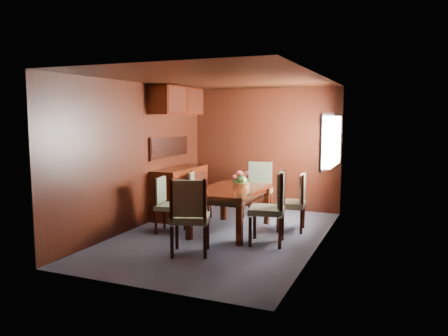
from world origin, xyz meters
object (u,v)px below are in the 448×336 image
at_px(sideboard, 180,192).
at_px(chair_right_near, 273,204).
at_px(flower_centerpiece, 241,179).
at_px(dining_table, 231,195).
at_px(chair_head, 189,212).
at_px(chair_left_near, 166,201).

height_order(sideboard, chair_right_near, chair_right_near).
height_order(chair_right_near, flower_centerpiece, chair_right_near).
relative_size(dining_table, chair_head, 1.42).
distance_m(dining_table, chair_right_near, 0.93).
distance_m(sideboard, chair_left_near, 1.19).
relative_size(sideboard, chair_left_near, 1.55).
bearing_deg(sideboard, flower_centerpiece, -21.12).
height_order(sideboard, dining_table, sideboard).
distance_m(chair_left_near, chair_right_near, 1.76).
distance_m(chair_right_near, flower_centerpiece, 0.93).
relative_size(dining_table, chair_right_near, 1.40).
bearing_deg(chair_right_near, dining_table, 52.39).
relative_size(dining_table, flower_centerpiece, 5.33).
relative_size(chair_right_near, chair_head, 1.02).
bearing_deg(flower_centerpiece, dining_table, -131.02).
bearing_deg(flower_centerpiece, sideboard, 158.88).
height_order(dining_table, chair_head, chair_head).
relative_size(chair_head, flower_centerpiece, 3.77).
bearing_deg(sideboard, chair_head, -58.89).
xyz_separation_m(chair_left_near, chair_head, (0.89, -0.92, 0.09)).
bearing_deg(chair_head, chair_left_near, 114.08).
bearing_deg(dining_table, chair_left_near, -155.02).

